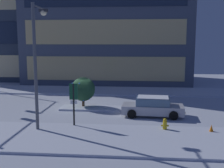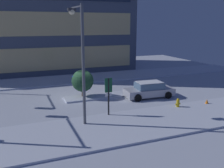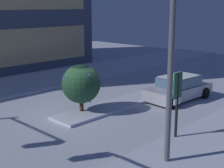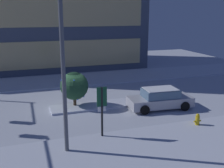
# 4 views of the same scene
# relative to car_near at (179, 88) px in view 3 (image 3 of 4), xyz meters

# --- Properties ---
(ground) EXTENTS (52.00, 52.00, 0.00)m
(ground) POSITION_rel_car_near_xyz_m (-6.28, 2.32, -0.71)
(ground) COLOR silver
(curb_strip_near) EXTENTS (52.00, 5.20, 0.14)m
(curb_strip_near) POSITION_rel_car_near_xyz_m (-6.28, -5.56, -0.64)
(curb_strip_near) COLOR silver
(curb_strip_near) RESTS_ON ground
(curb_strip_far) EXTENTS (52.00, 5.20, 0.14)m
(curb_strip_far) POSITION_rel_car_near_xyz_m (-6.28, 10.20, -0.64)
(curb_strip_far) COLOR silver
(curb_strip_far) RESTS_ON ground
(median_strip) EXTENTS (9.00, 1.80, 0.14)m
(median_strip) POSITION_rel_car_near_xyz_m (-3.11, 1.84, -0.64)
(median_strip) COLOR silver
(median_strip) RESTS_ON ground
(car_near) EXTENTS (4.79, 2.28, 1.49)m
(car_near) POSITION_rel_car_near_xyz_m (0.00, 0.00, 0.00)
(car_near) COLOR #B7B7C1
(car_near) RESTS_ON ground
(street_lamp_arched) EXTENTS (0.56, 2.58, 7.96)m
(street_lamp_arched) POSITION_rel_car_near_xyz_m (-7.49, -3.69, 4.43)
(street_lamp_arched) COLOR #565960
(street_lamp_arched) RESTS_ON ground
(parking_info_sign) EXTENTS (0.55, 0.12, 2.93)m
(parking_info_sign) POSITION_rel_car_near_xyz_m (-5.34, -3.33, 1.17)
(parking_info_sign) COLOR black
(parking_info_sign) RESTS_ON ground
(decorated_tree_median) EXTENTS (2.04, 2.04, 2.63)m
(decorated_tree_median) POSITION_rel_car_near_xyz_m (-5.79, 2.25, 0.89)
(decorated_tree_median) COLOR #473323
(decorated_tree_median) RESTS_ON ground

